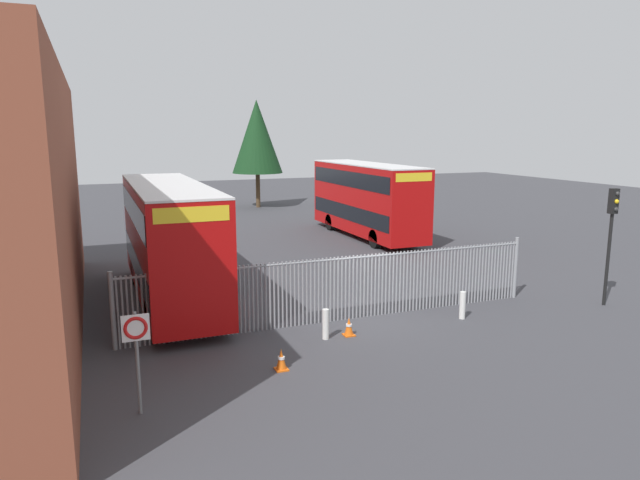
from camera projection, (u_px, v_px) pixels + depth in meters
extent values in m
plane|color=#3D3D42|center=(289.00, 267.00, 26.96)|extent=(100.00, 100.00, 0.00)
cylinder|color=gray|center=(113.00, 314.00, 16.51)|extent=(0.06, 0.06, 2.20)
cylinder|color=gray|center=(118.00, 313.00, 16.56)|extent=(0.06, 0.06, 2.20)
cylinder|color=gray|center=(123.00, 313.00, 16.61)|extent=(0.06, 0.06, 2.20)
cylinder|color=gray|center=(128.00, 312.00, 16.67)|extent=(0.06, 0.06, 2.20)
cylinder|color=gray|center=(133.00, 311.00, 16.72)|extent=(0.06, 0.06, 2.20)
cylinder|color=gray|center=(138.00, 311.00, 16.77)|extent=(0.06, 0.06, 2.20)
cylinder|color=gray|center=(143.00, 310.00, 16.82)|extent=(0.06, 0.06, 2.20)
cylinder|color=gray|center=(148.00, 310.00, 16.87)|extent=(0.06, 0.06, 2.20)
cylinder|color=gray|center=(153.00, 309.00, 16.92)|extent=(0.06, 0.06, 2.20)
cylinder|color=gray|center=(158.00, 309.00, 16.97)|extent=(0.06, 0.06, 2.20)
cylinder|color=gray|center=(162.00, 308.00, 17.02)|extent=(0.06, 0.06, 2.20)
cylinder|color=gray|center=(167.00, 308.00, 17.07)|extent=(0.06, 0.06, 2.20)
cylinder|color=gray|center=(172.00, 307.00, 17.12)|extent=(0.06, 0.06, 2.20)
cylinder|color=gray|center=(177.00, 307.00, 17.18)|extent=(0.06, 0.06, 2.20)
cylinder|color=gray|center=(181.00, 306.00, 17.23)|extent=(0.06, 0.06, 2.20)
cylinder|color=gray|center=(186.00, 306.00, 17.28)|extent=(0.06, 0.06, 2.20)
cylinder|color=gray|center=(191.00, 305.00, 17.33)|extent=(0.06, 0.06, 2.20)
cylinder|color=gray|center=(195.00, 305.00, 17.38)|extent=(0.06, 0.06, 2.20)
cylinder|color=gray|center=(200.00, 304.00, 17.43)|extent=(0.06, 0.06, 2.20)
cylinder|color=gray|center=(205.00, 304.00, 17.48)|extent=(0.06, 0.06, 2.20)
cylinder|color=gray|center=(209.00, 303.00, 17.53)|extent=(0.06, 0.06, 2.20)
cylinder|color=gray|center=(214.00, 303.00, 17.58)|extent=(0.06, 0.06, 2.20)
cylinder|color=gray|center=(218.00, 302.00, 17.63)|extent=(0.06, 0.06, 2.20)
cylinder|color=gray|center=(223.00, 302.00, 17.69)|extent=(0.06, 0.06, 2.20)
cylinder|color=gray|center=(227.00, 301.00, 17.74)|extent=(0.06, 0.06, 2.20)
cylinder|color=gray|center=(231.00, 301.00, 17.79)|extent=(0.06, 0.06, 2.20)
cylinder|color=gray|center=(236.00, 300.00, 17.84)|extent=(0.06, 0.06, 2.20)
cylinder|color=gray|center=(240.00, 300.00, 17.89)|extent=(0.06, 0.06, 2.20)
cylinder|color=gray|center=(245.00, 299.00, 17.94)|extent=(0.06, 0.06, 2.20)
cylinder|color=gray|center=(249.00, 299.00, 17.99)|extent=(0.06, 0.06, 2.20)
cylinder|color=gray|center=(253.00, 298.00, 18.04)|extent=(0.06, 0.06, 2.20)
cylinder|color=gray|center=(257.00, 298.00, 18.09)|extent=(0.06, 0.06, 2.20)
cylinder|color=gray|center=(262.00, 297.00, 18.14)|extent=(0.06, 0.06, 2.20)
cylinder|color=gray|center=(266.00, 297.00, 18.20)|extent=(0.06, 0.06, 2.20)
cylinder|color=gray|center=(270.00, 296.00, 18.25)|extent=(0.06, 0.06, 2.20)
cylinder|color=gray|center=(274.00, 296.00, 18.30)|extent=(0.06, 0.06, 2.20)
cylinder|color=gray|center=(278.00, 295.00, 18.35)|extent=(0.06, 0.06, 2.20)
cylinder|color=gray|center=(283.00, 295.00, 18.40)|extent=(0.06, 0.06, 2.20)
cylinder|color=gray|center=(287.00, 295.00, 18.45)|extent=(0.06, 0.06, 2.20)
cylinder|color=gray|center=(291.00, 294.00, 18.50)|extent=(0.06, 0.06, 2.20)
cylinder|color=gray|center=(295.00, 294.00, 18.55)|extent=(0.06, 0.06, 2.20)
cylinder|color=gray|center=(299.00, 293.00, 18.60)|extent=(0.06, 0.06, 2.20)
cylinder|color=gray|center=(303.00, 293.00, 18.65)|extent=(0.06, 0.06, 2.20)
cylinder|color=gray|center=(307.00, 292.00, 18.70)|extent=(0.06, 0.06, 2.20)
cylinder|color=gray|center=(311.00, 292.00, 18.76)|extent=(0.06, 0.06, 2.20)
cylinder|color=gray|center=(315.00, 292.00, 18.81)|extent=(0.06, 0.06, 2.20)
cylinder|color=gray|center=(319.00, 291.00, 18.86)|extent=(0.06, 0.06, 2.20)
cylinder|color=gray|center=(323.00, 291.00, 18.91)|extent=(0.06, 0.06, 2.20)
cylinder|color=gray|center=(327.00, 290.00, 18.96)|extent=(0.06, 0.06, 2.20)
cylinder|color=gray|center=(330.00, 290.00, 19.01)|extent=(0.06, 0.06, 2.20)
cylinder|color=gray|center=(334.00, 289.00, 19.06)|extent=(0.06, 0.06, 2.20)
cylinder|color=gray|center=(338.00, 289.00, 19.11)|extent=(0.06, 0.06, 2.20)
cylinder|color=gray|center=(342.00, 289.00, 19.16)|extent=(0.06, 0.06, 2.20)
cylinder|color=gray|center=(346.00, 288.00, 19.21)|extent=(0.06, 0.06, 2.20)
cylinder|color=gray|center=(349.00, 288.00, 19.27)|extent=(0.06, 0.06, 2.20)
cylinder|color=gray|center=(353.00, 287.00, 19.32)|extent=(0.06, 0.06, 2.20)
cylinder|color=gray|center=(357.00, 287.00, 19.37)|extent=(0.06, 0.06, 2.20)
cylinder|color=gray|center=(361.00, 286.00, 19.42)|extent=(0.06, 0.06, 2.20)
cylinder|color=gray|center=(364.00, 286.00, 19.47)|extent=(0.06, 0.06, 2.20)
cylinder|color=gray|center=(368.00, 286.00, 19.52)|extent=(0.06, 0.06, 2.20)
cylinder|color=gray|center=(372.00, 285.00, 19.57)|extent=(0.06, 0.06, 2.20)
cylinder|color=gray|center=(375.00, 285.00, 19.62)|extent=(0.06, 0.06, 2.20)
cylinder|color=gray|center=(379.00, 284.00, 19.67)|extent=(0.06, 0.06, 2.20)
cylinder|color=gray|center=(382.00, 284.00, 19.72)|extent=(0.06, 0.06, 2.20)
cylinder|color=gray|center=(386.00, 284.00, 19.78)|extent=(0.06, 0.06, 2.20)
cylinder|color=gray|center=(390.00, 283.00, 19.83)|extent=(0.06, 0.06, 2.20)
cylinder|color=gray|center=(393.00, 283.00, 19.88)|extent=(0.06, 0.06, 2.20)
cylinder|color=gray|center=(397.00, 283.00, 19.93)|extent=(0.06, 0.06, 2.20)
cylinder|color=gray|center=(400.00, 282.00, 19.98)|extent=(0.06, 0.06, 2.20)
cylinder|color=gray|center=(404.00, 282.00, 20.03)|extent=(0.06, 0.06, 2.20)
cylinder|color=gray|center=(407.00, 281.00, 20.08)|extent=(0.06, 0.06, 2.20)
cylinder|color=gray|center=(411.00, 281.00, 20.13)|extent=(0.06, 0.06, 2.20)
cylinder|color=gray|center=(414.00, 281.00, 20.18)|extent=(0.06, 0.06, 2.20)
cylinder|color=gray|center=(417.00, 280.00, 20.23)|extent=(0.06, 0.06, 2.20)
cylinder|color=gray|center=(421.00, 280.00, 20.29)|extent=(0.06, 0.06, 2.20)
cylinder|color=gray|center=(424.00, 280.00, 20.34)|extent=(0.06, 0.06, 2.20)
cylinder|color=gray|center=(427.00, 279.00, 20.39)|extent=(0.06, 0.06, 2.20)
cylinder|color=gray|center=(431.00, 279.00, 20.44)|extent=(0.06, 0.06, 2.20)
cylinder|color=gray|center=(434.00, 278.00, 20.49)|extent=(0.06, 0.06, 2.20)
cylinder|color=gray|center=(437.00, 278.00, 20.54)|extent=(0.06, 0.06, 2.20)
cylinder|color=gray|center=(441.00, 278.00, 20.59)|extent=(0.06, 0.06, 2.20)
cylinder|color=gray|center=(444.00, 277.00, 20.64)|extent=(0.06, 0.06, 2.20)
cylinder|color=gray|center=(447.00, 277.00, 20.69)|extent=(0.06, 0.06, 2.20)
cylinder|color=gray|center=(451.00, 277.00, 20.74)|extent=(0.06, 0.06, 2.20)
cylinder|color=gray|center=(454.00, 276.00, 20.80)|extent=(0.06, 0.06, 2.20)
cylinder|color=gray|center=(457.00, 276.00, 20.85)|extent=(0.06, 0.06, 2.20)
cylinder|color=gray|center=(460.00, 276.00, 20.90)|extent=(0.06, 0.06, 2.20)
cylinder|color=gray|center=(463.00, 275.00, 20.95)|extent=(0.06, 0.06, 2.20)
cylinder|color=gray|center=(467.00, 275.00, 21.00)|extent=(0.06, 0.06, 2.20)
cylinder|color=gray|center=(470.00, 275.00, 21.05)|extent=(0.06, 0.06, 2.20)
cylinder|color=gray|center=(473.00, 274.00, 21.10)|extent=(0.06, 0.06, 2.20)
cylinder|color=gray|center=(476.00, 274.00, 21.15)|extent=(0.06, 0.06, 2.20)
cylinder|color=gray|center=(479.00, 273.00, 21.20)|extent=(0.06, 0.06, 2.20)
cylinder|color=gray|center=(482.00, 273.00, 21.25)|extent=(0.06, 0.06, 2.20)
cylinder|color=gray|center=(485.00, 273.00, 21.30)|extent=(0.06, 0.06, 2.20)
cylinder|color=gray|center=(488.00, 272.00, 21.36)|extent=(0.06, 0.06, 2.20)
cylinder|color=gray|center=(491.00, 272.00, 21.41)|extent=(0.06, 0.06, 2.20)
cylinder|color=gray|center=(494.00, 272.00, 21.46)|extent=(0.06, 0.06, 2.20)
cylinder|color=gray|center=(497.00, 271.00, 21.51)|extent=(0.06, 0.06, 2.20)
cylinder|color=gray|center=(500.00, 271.00, 21.56)|extent=(0.06, 0.06, 2.20)
cylinder|color=gray|center=(503.00, 271.00, 21.61)|extent=(0.06, 0.06, 2.20)
cylinder|color=gray|center=(506.00, 270.00, 21.66)|extent=(0.06, 0.06, 2.20)
cylinder|color=gray|center=(509.00, 270.00, 21.71)|extent=(0.06, 0.06, 2.20)
cylinder|color=gray|center=(512.00, 270.00, 21.76)|extent=(0.06, 0.06, 2.20)
cylinder|color=gray|center=(515.00, 270.00, 21.81)|extent=(0.06, 0.06, 2.20)
cylinder|color=gray|center=(342.00, 259.00, 18.97)|extent=(14.51, 0.07, 0.07)
cylinder|color=gray|center=(113.00, 311.00, 16.50)|extent=(0.14, 0.14, 2.35)
cylinder|color=gray|center=(515.00, 268.00, 21.80)|extent=(0.14, 0.14, 2.35)
cube|color=#B70C0C|center=(169.00, 239.00, 21.19)|extent=(2.50, 10.80, 4.00)
cube|color=black|center=(171.00, 260.00, 21.34)|extent=(2.54, 10.37, 0.90)
cube|color=black|center=(168.00, 207.00, 20.97)|extent=(2.54, 10.37, 0.90)
cube|color=yellow|center=(192.00, 214.00, 16.01)|extent=(2.12, 0.12, 0.44)
cube|color=silver|center=(167.00, 185.00, 20.82)|extent=(2.50, 10.80, 0.08)
cylinder|color=black|center=(151.00, 317.00, 18.08)|extent=(0.30, 1.04, 1.04)
cylinder|color=black|center=(219.00, 309.00, 18.88)|extent=(0.30, 1.04, 1.04)
cylinder|color=black|center=(135.00, 272.00, 23.84)|extent=(0.30, 1.04, 1.04)
cylinder|color=black|center=(189.00, 267.00, 24.65)|extent=(0.30, 1.04, 1.04)
cube|color=#B70C0C|center=(366.00, 198.00, 34.38)|extent=(2.50, 10.80, 4.00)
cube|color=black|center=(366.00, 211.00, 34.52)|extent=(2.54, 10.37, 0.90)
cube|color=black|center=(367.00, 178.00, 34.15)|extent=(2.54, 10.37, 0.90)
cube|color=yellow|center=(414.00, 177.00, 29.19)|extent=(2.12, 0.12, 0.44)
cube|color=silver|center=(367.00, 164.00, 34.00)|extent=(2.50, 10.80, 0.08)
cylinder|color=black|center=(375.00, 239.00, 31.26)|extent=(0.30, 1.04, 1.04)
cylinder|color=black|center=(410.00, 236.00, 32.06)|extent=(0.30, 1.04, 1.04)
cylinder|color=black|center=(330.00, 222.00, 37.02)|extent=(0.30, 1.04, 1.04)
cylinder|color=black|center=(361.00, 220.00, 37.83)|extent=(0.30, 1.04, 1.04)
cylinder|color=silver|center=(326.00, 324.00, 17.50)|extent=(0.20, 0.20, 0.95)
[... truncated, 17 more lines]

